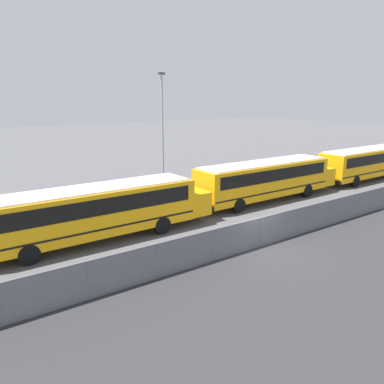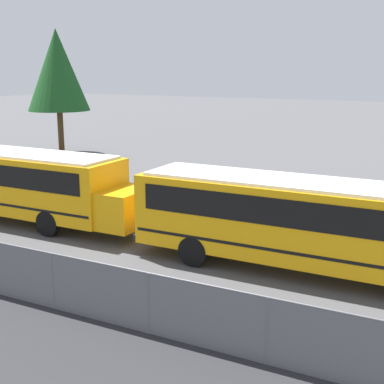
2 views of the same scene
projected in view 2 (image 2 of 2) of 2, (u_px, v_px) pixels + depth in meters
name	position (u px, v px, depth m)	size (l,w,h in m)	color
school_bus_2	(6.00, 178.00, 23.19)	(13.23, 2.60, 3.02)	orange
school_bus_3	(321.00, 220.00, 16.75)	(13.23, 2.60, 3.02)	orange
tree_1	(57.00, 70.00, 40.07)	(4.65, 4.65, 9.34)	#51381E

